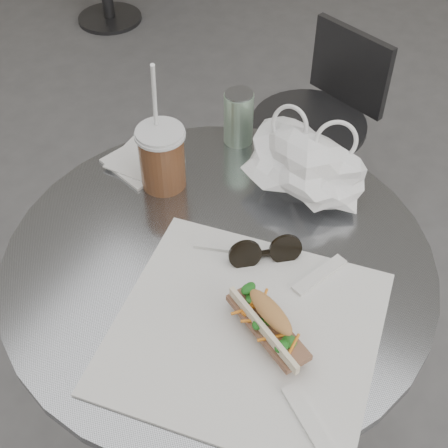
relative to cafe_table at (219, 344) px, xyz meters
The scene contains 9 objects.
cafe_table is the anchor object (origin of this frame).
chair_far 0.91m from the cafe_table, 100.56° to the left, with size 0.36×0.39×0.67m.
sandwich_paper 0.32m from the cafe_table, 44.27° to the right, with size 0.41×0.39×0.00m, color white.
banh_mi 0.36m from the cafe_table, 34.69° to the right, with size 0.21×0.16×0.07m.
iced_coffee 0.41m from the cafe_table, 148.83° to the left, with size 0.10×0.10×0.28m.
sunglasses 0.31m from the cafe_table, 24.18° to the left, with size 0.11×0.10×0.06m.
plastic_bag 0.41m from the cafe_table, 78.26° to the left, with size 0.23×0.18×0.11m, color white, non-canonical shape.
napkin_stack 0.41m from the cafe_table, 151.19° to the left, with size 0.15×0.15×0.01m.
drink_can 0.47m from the cafe_table, 113.06° to the left, with size 0.06×0.06×0.12m.
Camera 1 is at (0.37, -0.42, 1.57)m, focal length 50.00 mm.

